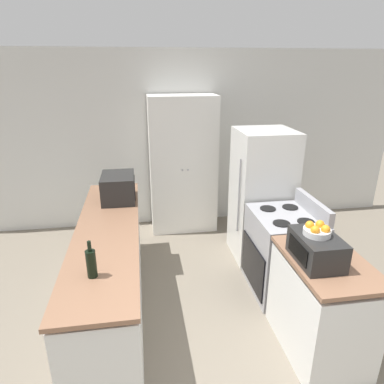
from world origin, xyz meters
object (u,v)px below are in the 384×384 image
(pantry_cabinet, at_px, (183,165))
(wine_bottle, at_px, (91,263))
(microwave, at_px, (118,187))
(refrigerator, at_px, (262,196))
(stove, at_px, (282,253))
(toaster_oven, at_px, (316,249))
(fruit_bowl, at_px, (317,230))

(pantry_cabinet, bearing_deg, wine_bottle, -111.65)
(microwave, height_order, wine_bottle, microwave)
(refrigerator, xyz_separation_m, microwave, (-1.75, -0.05, 0.22))
(stove, relative_size, refrigerator, 0.64)
(wine_bottle, relative_size, toaster_oven, 0.66)
(microwave, bearing_deg, wine_bottle, -94.86)
(wine_bottle, xyz_separation_m, fruit_bowl, (1.72, -0.04, 0.15))
(pantry_cabinet, xyz_separation_m, stove, (0.86, -1.73, -0.54))
(toaster_oven, bearing_deg, refrigerator, 84.65)
(pantry_cabinet, relative_size, fruit_bowl, 9.44)
(pantry_cabinet, bearing_deg, microwave, -131.12)
(toaster_oven, distance_m, fruit_bowl, 0.16)
(refrigerator, bearing_deg, fruit_bowl, -95.58)
(pantry_cabinet, xyz_separation_m, refrigerator, (0.87, -0.96, -0.17))
(microwave, relative_size, wine_bottle, 1.67)
(toaster_oven, bearing_deg, fruit_bowl, 106.15)
(pantry_cabinet, distance_m, fruit_bowl, 2.69)
(pantry_cabinet, xyz_separation_m, wine_bottle, (-1.01, -2.54, 0.02))
(fruit_bowl, bearing_deg, stove, 80.47)
(microwave, xyz_separation_m, fruit_bowl, (1.59, -1.58, 0.12))
(refrigerator, height_order, fruit_bowl, refrigerator)
(wine_bottle, distance_m, toaster_oven, 1.73)
(microwave, bearing_deg, stove, -22.59)
(fruit_bowl, bearing_deg, wine_bottle, 178.54)
(microwave, distance_m, wine_bottle, 1.54)
(stove, height_order, wine_bottle, wine_bottle)
(refrigerator, height_order, microwave, refrigerator)
(refrigerator, distance_m, microwave, 1.77)
(wine_bottle, xyz_separation_m, toaster_oven, (1.73, -0.06, -0.00))
(stove, bearing_deg, wine_bottle, -156.42)
(refrigerator, relative_size, microwave, 3.38)
(stove, xyz_separation_m, toaster_oven, (-0.14, -0.88, 0.56))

